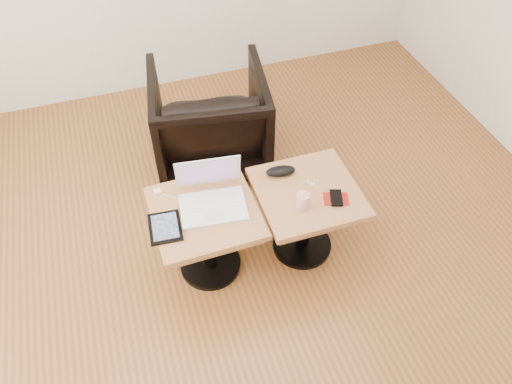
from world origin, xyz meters
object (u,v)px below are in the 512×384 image
object	(u,v)px
striped_cup	(303,201)
side_table_left	(206,226)
laptop	(211,196)
armchair	(210,119)
side_table_right	(306,206)

from	to	relation	value
striped_cup	side_table_left	bearing A→B (deg)	164.68
side_table_left	laptop	world-z (taller)	laptop
armchair	laptop	bearing A→B (deg)	85.48
side_table_left	armchair	world-z (taller)	armchair
laptop	armchair	xyz separation A→B (m)	(0.22, 0.92, -0.21)
side_table_left	striped_cup	distance (m)	0.57
side_table_right	armchair	bearing A→B (deg)	108.51
side_table_left	striped_cup	xyz separation A→B (m)	(0.52, -0.14, 0.18)
side_table_right	armchair	distance (m)	1.06
side_table_right	striped_cup	distance (m)	0.22
laptop	armchair	world-z (taller)	laptop
side_table_left	laptop	size ratio (longest dim) A/B	1.47
side_table_right	laptop	size ratio (longest dim) A/B	1.46
laptop	striped_cup	world-z (taller)	laptop
laptop	side_table_left	bearing A→B (deg)	-131.73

